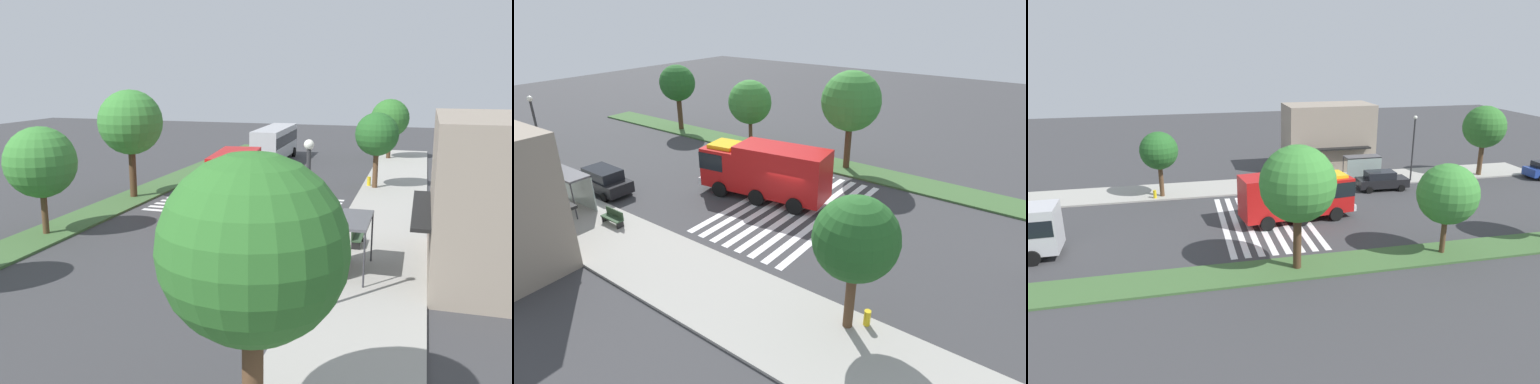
# 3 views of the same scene
# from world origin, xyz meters

# --- Properties ---
(ground_plane) EXTENTS (120.00, 120.00, 0.00)m
(ground_plane) POSITION_xyz_m (0.00, 0.00, 0.00)
(ground_plane) COLOR #38383A
(sidewalk) EXTENTS (60.00, 4.90, 0.14)m
(sidewalk) POSITION_xyz_m (0.00, 9.32, 0.07)
(sidewalk) COLOR #9E9B93
(sidewalk) RESTS_ON ground_plane
(median_strip) EXTENTS (60.00, 3.00, 0.14)m
(median_strip) POSITION_xyz_m (0.00, -8.37, 0.07)
(median_strip) COLOR #3D6033
(median_strip) RESTS_ON ground_plane
(crosswalk) EXTENTS (6.75, 12.36, 0.01)m
(crosswalk) POSITION_xyz_m (-0.12, 0.00, 0.01)
(crosswalk) COLOR silver
(crosswalk) RESTS_ON ground_plane
(fire_truck) EXTENTS (9.19, 3.84, 3.73)m
(fire_truck) POSITION_xyz_m (2.50, -0.19, 2.06)
(fire_truck) COLOR #B71414
(fire_truck) RESTS_ON ground_plane
(parked_car_west) EXTENTS (4.82, 2.19, 1.78)m
(parked_car_west) POSITION_xyz_m (12.04, 5.67, 0.91)
(parked_car_west) COLOR black
(parked_car_west) RESTS_ON ground_plane
(bus_stop_shelter) EXTENTS (3.50, 1.40, 2.46)m
(bus_stop_shelter) POSITION_xyz_m (11.23, 8.25, 1.89)
(bus_stop_shelter) COLOR #4C4C51
(bus_stop_shelter) RESTS_ON sidewalk
(bench_near_shelter) EXTENTS (1.60, 0.50, 0.90)m
(bench_near_shelter) POSITION_xyz_m (7.23, 8.27, 0.59)
(bench_near_shelter) COLOR #2D472D
(bench_near_shelter) RESTS_ON sidewalk
(street_lamp) EXTENTS (0.36, 0.36, 6.41)m
(street_lamp) POSITION_xyz_m (15.98, 7.47, 3.91)
(street_lamp) COLOR #2D2D30
(street_lamp) RESTS_ON sidewalk
(sidewalk_tree_west) EXTENTS (3.29, 3.29, 5.76)m
(sidewalk_tree_west) POSITION_xyz_m (-7.92, 7.87, 4.22)
(sidewalk_tree_west) COLOR #513823
(sidewalk_tree_west) RESTS_ON sidewalk
(median_tree_far_west) EXTENTS (4.51, 4.51, 7.55)m
(median_tree_far_west) POSITION_xyz_m (0.27, -8.37, 5.40)
(median_tree_far_west) COLOR #47301E
(median_tree_far_west) RESTS_ON median_strip
(median_tree_west) EXTENTS (3.86, 3.86, 5.89)m
(median_tree_west) POSITION_xyz_m (10.01, -8.37, 4.09)
(median_tree_west) COLOR #513823
(median_tree_west) RESTS_ON median_strip
(median_tree_center) EXTENTS (3.55, 3.55, 6.47)m
(median_tree_center) POSITION_xyz_m (19.27, -8.37, 4.78)
(median_tree_center) COLOR #47301E
(median_tree_center) RESTS_ON median_strip
(fire_hydrant) EXTENTS (0.28, 0.28, 0.70)m
(fire_hydrant) POSITION_xyz_m (-8.53, 7.37, 0.49)
(fire_hydrant) COLOR gold
(fire_hydrant) RESTS_ON sidewalk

